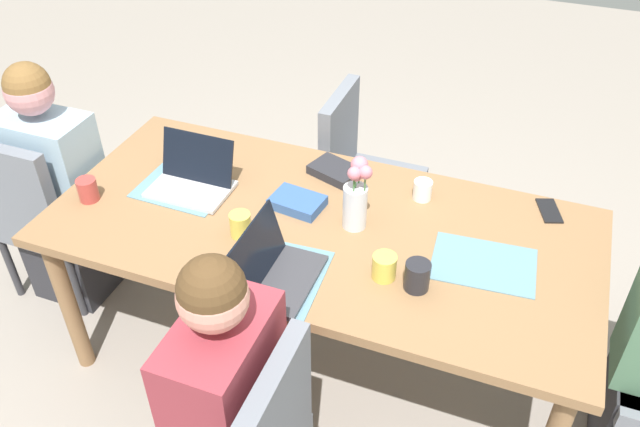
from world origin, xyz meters
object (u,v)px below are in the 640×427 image
Objects in this scene: laptop_head_left_left_near at (193,179)px; book_red_cover at (297,202)px; laptop_near_left_mid at (275,270)px; coffee_mug_near_right at (384,267)px; chair_far_right_near at (360,170)px; phone_black at (549,211)px; book_blue_cover at (335,171)px; person_near_left_mid at (230,418)px; dining_table at (320,239)px; coffee_mug_centre_right at (417,276)px; coffee_mug_near_left at (423,190)px; flower_vase at (356,196)px; coffee_mug_centre_left at (88,190)px; chair_head_left_left_near at (42,209)px; person_head_left_left_near at (62,198)px; coffee_mug_far_left at (240,225)px.

book_red_cover is at bearing 4.79° from laptop_head_left_left_near.
coffee_mug_near_right is (0.34, 0.15, 0.00)m from laptop_near_left_mid.
phone_black is at bearing -23.11° from chair_far_right_near.
book_blue_cover is (-0.37, 0.52, -0.03)m from coffee_mug_near_right.
person_near_left_mid reaches higher than coffee_mug_near_right.
laptop_head_left_left_near is at bearing -123.44° from chair_far_right_near.
coffee_mug_centre_right reaches higher than dining_table.
chair_far_right_near is 11.25× the size of coffee_mug_near_left.
flower_vase reaches higher than coffee_mug_centre_left.
book_blue_cover is at bearing 125.05° from coffee_mug_near_right.
flower_vase reaches higher than laptop_head_left_left_near.
dining_table is at bearing 96.14° from phone_black.
laptop_near_left_mid is at bearing -87.70° from chair_far_right_near.
flower_vase reaches higher than chair_far_right_near.
chair_head_left_left_near is 0.10m from person_head_left_left_near.
dining_table is 6.50× the size of laptop_near_left_mid.
coffee_mug_far_left is at bearing -146.97° from dining_table.
chair_far_right_near is 4.50× the size of book_blue_cover.
phone_black is at bearing 18.34° from coffee_mug_centre_left.
coffee_mug_near_right is at bearing -91.60° from coffee_mug_near_left.
laptop_head_left_left_near is (-0.53, 0.37, -0.00)m from laptop_near_left_mid.
chair_far_right_near reaches higher than coffee_mug_near_right.
laptop_near_left_mid reaches higher than phone_black.
person_near_left_mid is 0.99m from laptop_head_left_left_near.
book_red_cover is (0.79, 0.25, -0.03)m from coffee_mug_centre_left.
coffee_mug_near_left is (0.32, 0.30, 0.12)m from dining_table.
coffee_mug_near_right is 0.46× the size of book_red_cover.
person_head_left_left_near is 3.73× the size of laptop_near_left_mid.
coffee_mug_centre_right is 0.53× the size of book_red_cover.
dining_table is 0.90m from phone_black.
chair_head_left_left_near is 0.75× the size of person_head_left_left_near.
dining_table is at bearing 148.01° from coffee_mug_near_right.
person_near_left_mid reaches higher than laptop_near_left_mid.
phone_black is at bearing 27.59° from coffee_mug_far_left.
coffee_mug_centre_right is at bearing -3.39° from coffee_mug_far_left.
book_red_cover is at bearing 150.05° from dining_table.
chair_head_left_left_near is 0.75× the size of person_near_left_mid.
laptop_head_left_left_near is at bearing 124.73° from person_near_left_mid.
flower_vase is at bearing 79.54° from person_near_left_mid.
dining_table is 0.25m from flower_vase.
chair_head_left_left_near is 1.80m from coffee_mug_centre_right.
phone_black is at bearing 22.92° from book_blue_cover.
person_near_left_mid is 0.89m from flower_vase.
book_red_cover is at bearing -152.75° from coffee_mug_near_left.
laptop_head_left_left_near is at bearing 0.98° from person_head_left_left_near.
person_near_left_mid is 7.97× the size of phone_black.
coffee_mug_near_left is 1.32m from coffee_mug_centre_left.
person_head_left_left_near is 5.97× the size of book_red_cover.
dining_table is 2.31× the size of chair_far_right_near.
person_head_left_left_near is 0.77m from laptop_head_left_left_near.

